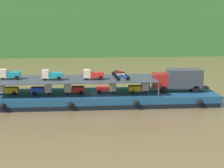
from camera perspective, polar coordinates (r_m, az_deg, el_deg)
ground_plane at (r=49.58m, az=-1.62°, el=-3.09°), size 400.00×400.00×0.00m
cargo_barge at (r=49.37m, az=-1.62°, el=-2.26°), size 31.40×8.10×1.50m
covered_lorry at (r=50.63m, az=10.56°, el=0.72°), size 7.92×2.54×3.10m
cargo_rack at (r=48.80m, az=-6.10°, el=0.75°), size 22.20×6.70×2.00m
mini_truck_lower_stern at (r=50.00m, az=-16.33°, el=-0.84°), size 2.75×1.22×1.38m
mini_truck_lower_aft at (r=49.00m, az=-11.12°, el=-0.83°), size 2.78×1.27×1.38m
mini_truck_lower_mid at (r=48.75m, az=-6.11°, el=-0.75°), size 2.79×1.29×1.38m
mini_truck_lower_fore at (r=48.92m, az=-0.89°, el=-0.65°), size 2.76×1.24×1.38m
mini_truck_lower_bow at (r=49.35m, az=4.28°, el=-0.58°), size 2.79×1.28×1.38m
mini_truck_upper_stern at (r=50.02m, az=-15.96°, el=1.52°), size 2.78×1.28×1.38m
mini_truck_upper_mid at (r=48.23m, az=-9.56°, el=1.45°), size 2.75×1.22×1.38m
mini_truck_upper_fore at (r=47.93m, az=-3.02°, el=1.53°), size 2.75×1.22×1.38m
motorcycle_upper_port at (r=47.03m, az=1.75°, el=1.04°), size 1.90×0.55×0.87m
motorcycle_upper_centre at (r=48.99m, az=1.39°, el=1.44°), size 1.90×0.55×0.87m
motorcycle_upper_stbd at (r=50.95m, az=0.99°, el=1.81°), size 1.90×0.55×0.87m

